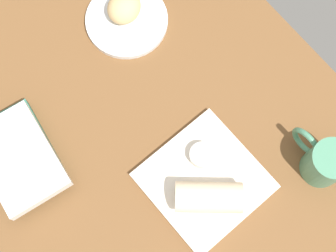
% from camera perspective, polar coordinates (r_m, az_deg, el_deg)
% --- Properties ---
extents(dining_table, '(1.10, 0.90, 0.04)m').
position_cam_1_polar(dining_table, '(1.17, -6.06, 1.93)').
color(dining_table, brown).
rests_on(dining_table, ground).
extents(round_plate, '(0.20, 0.20, 0.01)m').
position_cam_1_polar(round_plate, '(1.22, -4.69, 11.85)').
color(round_plate, white).
rests_on(round_plate, dining_table).
extents(scone_pastry, '(0.10, 0.11, 0.06)m').
position_cam_1_polar(scone_pastry, '(1.20, -4.99, 13.22)').
color(scone_pastry, tan).
rests_on(scone_pastry, round_plate).
extents(square_plate, '(0.24, 0.24, 0.02)m').
position_cam_1_polar(square_plate, '(1.09, 4.16, -6.22)').
color(square_plate, silver).
rests_on(square_plate, dining_table).
extents(sauce_cup, '(0.05, 0.05, 0.03)m').
position_cam_1_polar(sauce_cup, '(1.08, 3.87, -3.33)').
color(sauce_cup, silver).
rests_on(sauce_cup, square_plate).
extents(breakfast_wrap, '(0.14, 0.15, 0.06)m').
position_cam_1_polar(breakfast_wrap, '(1.05, 4.62, -8.05)').
color(breakfast_wrap, beige).
rests_on(breakfast_wrap, square_plate).
extents(book_stack, '(0.24, 0.17, 0.06)m').
position_cam_1_polar(book_stack, '(1.12, -16.50, -3.41)').
color(book_stack, '#387260').
rests_on(book_stack, dining_table).
extents(coffee_mug, '(0.14, 0.09, 0.10)m').
position_cam_1_polar(coffee_mug, '(1.10, 17.33, -3.86)').
color(coffee_mug, '#4C8C6B').
rests_on(coffee_mug, dining_table).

